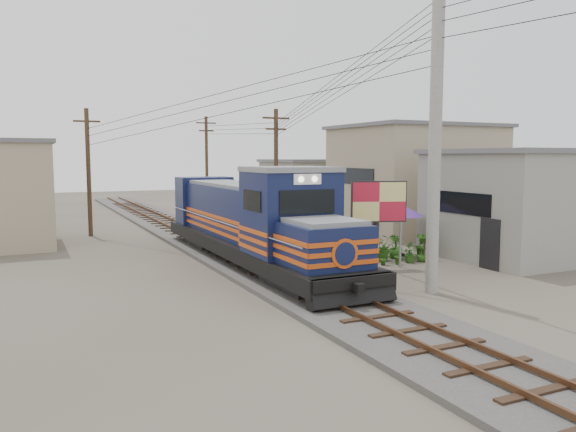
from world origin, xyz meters
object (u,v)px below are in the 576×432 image
locomotive (252,223)px  billboard (379,204)px  market_umbrella (401,210)px  vendor (374,232)px

locomotive → billboard: locomotive is taller
billboard → market_umbrella: size_ratio=1.29×
market_umbrella → vendor: 2.19m
billboard → vendor: bearing=75.7°
market_umbrella → vendor: size_ratio=1.57×
billboard → vendor: (2.34, 3.75, -1.68)m
market_umbrella → vendor: (-0.13, 1.85, -1.17)m
billboard → market_umbrella: 3.16m
locomotive → vendor: (6.61, 1.05, -0.85)m
locomotive → billboard: bearing=-32.3°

